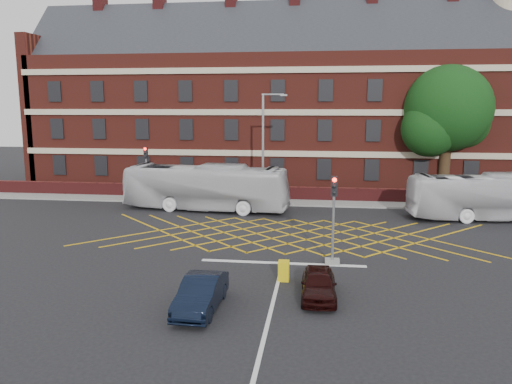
# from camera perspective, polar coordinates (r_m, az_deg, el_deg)

# --- Properties ---
(ground) EXTENTS (120.00, 120.00, 0.00)m
(ground) POSITION_cam_1_polar(r_m,az_deg,el_deg) (27.81, 3.64, -5.93)
(ground) COLOR black
(ground) RESTS_ON ground
(victorian_building) EXTENTS (51.00, 12.17, 20.40)m
(victorian_building) POSITION_cam_1_polar(r_m,az_deg,el_deg) (48.73, 5.81, 10.12)
(victorian_building) COLOR #5A1E17
(victorian_building) RESTS_ON ground
(boundary_wall) EXTENTS (56.00, 0.50, 1.10)m
(boundary_wall) POSITION_cam_1_polar(r_m,az_deg,el_deg) (40.36, 4.89, -0.19)
(boundary_wall) COLOR #511517
(boundary_wall) RESTS_ON ground
(far_pavement) EXTENTS (60.00, 3.00, 0.12)m
(far_pavement) POSITION_cam_1_polar(r_m,az_deg,el_deg) (39.46, 4.81, -1.14)
(far_pavement) COLOR slate
(far_pavement) RESTS_ON ground
(box_junction_hatching) EXTENTS (8.22, 8.22, 0.02)m
(box_junction_hatching) POSITION_cam_1_polar(r_m,az_deg,el_deg) (29.73, 3.90, -4.88)
(box_junction_hatching) COLOR #CC990C
(box_junction_hatching) RESTS_ON ground
(stop_line) EXTENTS (8.00, 0.30, 0.02)m
(stop_line) POSITION_cam_1_polar(r_m,az_deg,el_deg) (24.46, 3.08, -8.12)
(stop_line) COLOR silver
(stop_line) RESTS_ON ground
(centre_line) EXTENTS (0.15, 14.00, 0.02)m
(centre_line) POSITION_cam_1_polar(r_m,az_deg,el_deg) (18.41, 1.47, -14.32)
(centre_line) COLOR silver
(centre_line) RESTS_ON ground
(bus_left) EXTENTS (12.29, 4.16, 3.36)m
(bus_left) POSITION_cam_1_polar(r_m,az_deg,el_deg) (36.52, -5.76, 0.53)
(bus_left) COLOR silver
(bus_left) RESTS_ON ground
(bus_right) EXTENTS (11.34, 3.78, 3.10)m
(bus_right) POSITION_cam_1_polar(r_m,az_deg,el_deg) (36.80, 25.50, -0.51)
(bus_right) COLOR silver
(bus_right) RESTS_ON ground
(car_navy) EXTENTS (1.43, 3.86, 1.26)m
(car_navy) POSITION_cam_1_polar(r_m,az_deg,el_deg) (19.10, -6.31, -11.45)
(car_navy) COLOR black
(car_navy) RESTS_ON ground
(car_maroon) EXTENTS (1.44, 3.44, 1.16)m
(car_maroon) POSITION_cam_1_polar(r_m,az_deg,el_deg) (20.23, 7.17, -10.38)
(car_maroon) COLOR black
(car_maroon) RESTS_ON ground
(deciduous_tree) EXTENTS (7.36, 6.97, 10.83)m
(deciduous_tree) POSITION_cam_1_polar(r_m,az_deg,el_deg) (43.65, 20.99, 8.25)
(deciduous_tree) COLOR black
(deciduous_tree) RESTS_ON ground
(traffic_light_near) EXTENTS (0.70, 0.70, 4.27)m
(traffic_light_near) POSITION_cam_1_polar(r_m,az_deg,el_deg) (24.18, 8.81, -4.12)
(traffic_light_near) COLOR slate
(traffic_light_near) RESTS_ON ground
(traffic_light_far) EXTENTS (0.70, 0.70, 4.27)m
(traffic_light_far) POSITION_cam_1_polar(r_m,az_deg,el_deg) (41.55, -12.39, 1.60)
(traffic_light_far) COLOR slate
(traffic_light_far) RESTS_ON ground
(street_lamp) EXTENTS (2.25, 1.00, 8.41)m
(street_lamp) POSITION_cam_1_polar(r_m,az_deg,el_deg) (37.11, 0.90, 2.56)
(street_lamp) COLOR slate
(street_lamp) RESTS_ON ground
(direction_signs) EXTENTS (1.10, 0.16, 2.20)m
(direction_signs) POSITION_cam_1_polar(r_m,az_deg,el_deg) (41.60, -12.89, 1.06)
(direction_signs) COLOR gray
(direction_signs) RESTS_ON ground
(utility_cabinet) EXTENTS (0.47, 0.44, 0.89)m
(utility_cabinet) POSITION_cam_1_polar(r_m,az_deg,el_deg) (22.03, 3.19, -8.98)
(utility_cabinet) COLOR gold
(utility_cabinet) RESTS_ON ground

